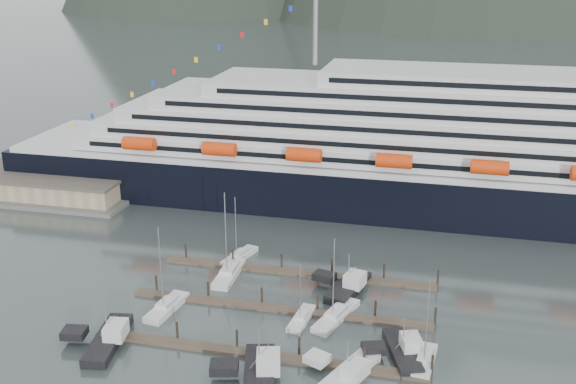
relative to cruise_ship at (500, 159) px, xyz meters
The scene contains 17 objects.
ground 63.76m from the cruise_ship, 118.66° to the right, with size 1600.00×1600.00×0.00m, color #434F4F.
cruise_ship is the anchor object (origin of this frame).
warehouse 103.31m from the cruise_ship, behind, with size 46.00×20.00×5.80m.
dock_near 74.63m from the cruise_ship, 118.31° to the right, with size 48.18×2.28×3.20m.
dock_mid 63.65m from the cruise_ship, 123.96° to the right, with size 48.18×2.28×3.20m.
dock_far 53.59m from the cruise_ship, 131.95° to the right, with size 48.18×2.28×3.20m.
sailboat_a 77.36m from the cruise_ship, 132.86° to the right, with size 3.98×9.96×14.89m.
sailboat_b 63.86m from the cruise_ship, 137.44° to the right, with size 3.14×11.37×16.27m.
sailboat_c 63.53m from the cruise_ship, 119.51° to the right, with size 3.07×8.28×10.22m.
sailboat_d 59.62m from the cruise_ship, 116.18° to the right, with size 6.02×11.67×14.27m.
sailboat_e 59.64m from the cruise_ship, 142.88° to the right, with size 4.91×9.53×12.68m.
sailboat_h 63.80m from the cruise_ship, 101.05° to the right, with size 3.26×8.64×13.53m.
trawler_a 88.37m from the cruise_ship, 130.12° to the right, with size 9.61×13.21×7.04m.
trawler_b 78.23m from the cruise_ship, 115.36° to the right, with size 9.99×12.67×7.88m.
trawler_c 71.92m from the cruise_ship, 107.98° to the right, with size 10.19×12.66×6.30m.
trawler_d 63.23m from the cruise_ship, 104.19° to the right, with size 9.11×11.41×6.49m.
trawler_e 51.32m from the cruise_ship, 120.57° to the right, with size 9.53×12.06×7.48m.
Camera 1 is at (18.26, -87.31, 52.79)m, focal length 42.00 mm.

